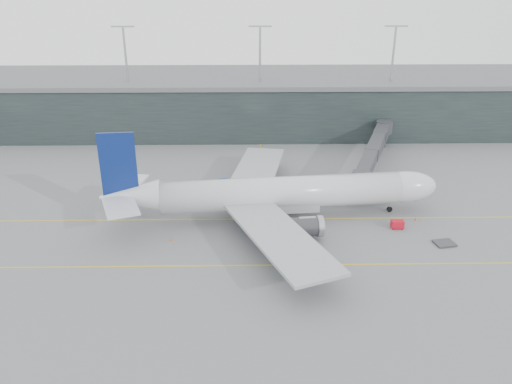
{
  "coord_description": "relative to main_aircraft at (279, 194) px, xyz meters",
  "views": [
    {
      "loc": [
        1.63,
        -85.68,
        40.36
      ],
      "look_at": [
        3.06,
        -4.0,
        5.37
      ],
      "focal_mm": 35.0,
      "sensor_mm": 36.0,
      "label": 1
    }
  ],
  "objects": [
    {
      "name": "uld_a",
      "position": [
        -11.61,
        12.4,
        -3.79
      ],
      "size": [
        2.51,
        2.22,
        1.94
      ],
      "rotation": [
        0.0,
        0.0,
        0.27
      ],
      "color": "#353539",
      "rests_on": "ground"
    },
    {
      "name": "taxiline_b",
      "position": [
        -7.28,
        -16.54,
        -4.8
      ],
      "size": [
        160.0,
        0.25,
        0.02
      ],
      "primitive_type": "cube",
      "color": "gold",
      "rests_on": "ground"
    },
    {
      "name": "cone_wing_port",
      "position": [
        -0.31,
        13.81,
        -4.42
      ],
      "size": [
        0.49,
        0.49,
        0.78
      ],
      "primitive_type": "cone",
      "color": "orange",
      "rests_on": "ground"
    },
    {
      "name": "taxiline_a",
      "position": [
        -7.28,
        -0.54,
        -4.8
      ],
      "size": [
        160.0,
        0.25,
        0.02
      ],
      "primitive_type": "cube",
      "color": "gold",
      "rests_on": "ground"
    },
    {
      "name": "terminal",
      "position": [
        -7.28,
        61.45,
        2.81
      ],
      "size": [
        240.0,
        36.0,
        29.0
      ],
      "color": "black",
      "rests_on": "ground"
    },
    {
      "name": "taxiline_lead_main",
      "position": [
        -2.28,
        23.46,
        -4.8
      ],
      "size": [
        0.25,
        60.0,
        0.02
      ],
      "primitive_type": "cube",
      "color": "gold",
      "rests_on": "ground"
    },
    {
      "name": "cone_tail",
      "position": [
        -18.5,
        -8.57,
        -4.47
      ],
      "size": [
        0.42,
        0.42,
        0.68
      ],
      "primitive_type": "cone",
      "color": "#D7610B",
      "rests_on": "ground"
    },
    {
      "name": "cone_nose",
      "position": [
        24.72,
        -1.6,
        -4.5
      ],
      "size": [
        0.39,
        0.39,
        0.62
      ],
      "primitive_type": "cone",
      "color": "#EB410D",
      "rests_on": "ground"
    },
    {
      "name": "cone_wing_stbd",
      "position": [
        0.22,
        -16.42,
        -4.44
      ],
      "size": [
        0.47,
        0.47,
        0.74
      ],
      "primitive_type": "cone",
      "color": "#DA5D0C",
      "rests_on": "ground"
    },
    {
      "name": "baggage_dolly",
      "position": [
        26.76,
        -10.47,
        -4.62
      ],
      "size": [
        3.63,
        3.11,
        0.32
      ],
      "primitive_type": "cube",
      "rotation": [
        0.0,
        0.0,
        0.19
      ],
      "color": "#323337",
      "rests_on": "ground"
    },
    {
      "name": "main_aircraft",
      "position": [
        0.0,
        0.0,
        0.0
      ],
      "size": [
        61.14,
        57.16,
        17.14
      ],
      "rotation": [
        0.0,
        0.0,
        0.1
      ],
      "color": "silver",
      "rests_on": "ground"
    },
    {
      "name": "ground",
      "position": [
        -7.28,
        3.46,
        -4.81
      ],
      "size": [
        320.0,
        320.0,
        0.0
      ],
      "primitive_type": "plane",
      "color": "#5B5C61",
      "rests_on": "ground"
    },
    {
      "name": "uld_b",
      "position": [
        -10.7,
        14.06,
        -3.79
      ],
      "size": [
        2.53,
        2.25,
        1.93
      ],
      "rotation": [
        0.0,
        0.0,
        0.3
      ],
      "color": "#353539",
      "rests_on": "ground"
    },
    {
      "name": "gse_cart",
      "position": [
        20.51,
        -4.6,
        -4.0
      ],
      "size": [
        2.19,
        1.44,
        1.46
      ],
      "rotation": [
        0.0,
        0.0,
        -0.04
      ],
      "color": "red",
      "rests_on": "ground"
    },
    {
      "name": "uld_c",
      "position": [
        -8.19,
        12.99,
        -3.91
      ],
      "size": [
        2.3,
        2.09,
        1.72
      ],
      "rotation": [
        0.0,
        0.0,
        -0.37
      ],
      "color": "#353539",
      "rests_on": "ground"
    },
    {
      "name": "jet_bridge",
      "position": [
        21.83,
        27.62,
        0.32
      ],
      "size": [
        18.97,
        43.61,
        6.85
      ],
      "rotation": [
        0.0,
        0.0,
        -0.36
      ],
      "color": "#303136",
      "rests_on": "ground"
    }
  ]
}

